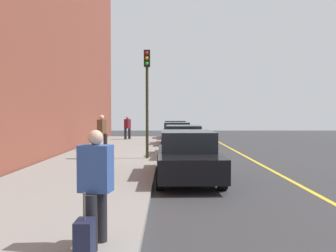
{
  "coord_description": "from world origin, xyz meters",
  "views": [
    {
      "loc": [
        16.11,
        -0.61,
        2.04
      ],
      "look_at": [
        0.28,
        -0.55,
        1.51
      ],
      "focal_mm": 37.84,
      "sensor_mm": 36.0,
      "label": 1
    }
  ],
  "objects_px": {
    "parked_car_silver": "(177,134)",
    "parked_car_green": "(183,142)",
    "parked_car_white": "(175,130)",
    "parked_car_black": "(187,155)",
    "pedestrian_blue_coat": "(96,184)",
    "pedestrian_brown_coat": "(102,131)",
    "traffic_light_pole": "(147,86)",
    "rolling_suitcase": "(84,240)",
    "pedestrian_burgundy_coat": "(127,127)"
  },
  "relations": [
    {
      "from": "pedestrian_brown_coat",
      "to": "parked_car_black",
      "type": "bearing_deg",
      "value": 28.11
    },
    {
      "from": "parked_car_silver",
      "to": "pedestrian_blue_coat",
      "type": "height_order",
      "value": "pedestrian_blue_coat"
    },
    {
      "from": "parked_car_silver",
      "to": "pedestrian_blue_coat",
      "type": "relative_size",
      "value": 2.59
    },
    {
      "from": "parked_car_black",
      "to": "pedestrian_burgundy_coat",
      "type": "height_order",
      "value": "pedestrian_burgundy_coat"
    },
    {
      "from": "parked_car_black",
      "to": "traffic_light_pole",
      "type": "xyz_separation_m",
      "value": [
        -4.21,
        -1.48,
        2.5
      ]
    },
    {
      "from": "parked_car_white",
      "to": "rolling_suitcase",
      "type": "relative_size",
      "value": 4.77
    },
    {
      "from": "pedestrian_burgundy_coat",
      "to": "rolling_suitcase",
      "type": "height_order",
      "value": "pedestrian_burgundy_coat"
    },
    {
      "from": "parked_car_black",
      "to": "pedestrian_blue_coat",
      "type": "bearing_deg",
      "value": -15.6
    },
    {
      "from": "pedestrian_brown_coat",
      "to": "rolling_suitcase",
      "type": "height_order",
      "value": "pedestrian_brown_coat"
    },
    {
      "from": "parked_car_black",
      "to": "rolling_suitcase",
      "type": "xyz_separation_m",
      "value": [
        6.46,
        -1.7,
        -0.34
      ]
    },
    {
      "from": "parked_car_white",
      "to": "traffic_light_pole",
      "type": "xyz_separation_m",
      "value": [
        12.9,
        -1.48,
        2.5
      ]
    },
    {
      "from": "parked_car_white",
      "to": "rolling_suitcase",
      "type": "distance_m",
      "value": 23.63
    },
    {
      "from": "parked_car_green",
      "to": "rolling_suitcase",
      "type": "relative_size",
      "value": 5.0
    },
    {
      "from": "parked_car_white",
      "to": "parked_car_green",
      "type": "xyz_separation_m",
      "value": [
        11.53,
        0.14,
        0.0
      ]
    },
    {
      "from": "parked_car_green",
      "to": "pedestrian_brown_coat",
      "type": "bearing_deg",
      "value": -115.43
    },
    {
      "from": "parked_car_white",
      "to": "pedestrian_brown_coat",
      "type": "relative_size",
      "value": 2.31
    },
    {
      "from": "parked_car_white",
      "to": "parked_car_black",
      "type": "distance_m",
      "value": 17.11
    },
    {
      "from": "parked_car_black",
      "to": "traffic_light_pole",
      "type": "relative_size",
      "value": 1.0
    },
    {
      "from": "parked_car_silver",
      "to": "parked_car_green",
      "type": "distance_m",
      "value": 6.16
    },
    {
      "from": "parked_car_green",
      "to": "pedestrian_burgundy_coat",
      "type": "bearing_deg",
      "value": -159.75
    },
    {
      "from": "parked_car_white",
      "to": "pedestrian_blue_coat",
      "type": "xyz_separation_m",
      "value": [
        23.04,
        -1.66,
        0.28
      ]
    },
    {
      "from": "parked_car_silver",
      "to": "pedestrian_blue_coat",
      "type": "distance_m",
      "value": 17.74
    },
    {
      "from": "pedestrian_blue_coat",
      "to": "pedestrian_burgundy_coat",
      "type": "bearing_deg",
      "value": -174.84
    },
    {
      "from": "parked_car_black",
      "to": "parked_car_silver",
      "type": "bearing_deg",
      "value": 179.92
    },
    {
      "from": "pedestrian_blue_coat",
      "to": "rolling_suitcase",
      "type": "relative_size",
      "value": 1.87
    },
    {
      "from": "parked_car_black",
      "to": "rolling_suitcase",
      "type": "distance_m",
      "value": 6.68
    },
    {
      "from": "parked_car_green",
      "to": "pedestrian_blue_coat",
      "type": "bearing_deg",
      "value": -8.87
    },
    {
      "from": "parked_car_white",
      "to": "pedestrian_burgundy_coat",
      "type": "bearing_deg",
      "value": -69.29
    },
    {
      "from": "pedestrian_brown_coat",
      "to": "rolling_suitcase",
      "type": "distance_m",
      "value": 14.24
    },
    {
      "from": "parked_car_green",
      "to": "pedestrian_brown_coat",
      "type": "xyz_separation_m",
      "value": [
        -1.99,
        -4.18,
        0.38
      ]
    },
    {
      "from": "pedestrian_brown_coat",
      "to": "traffic_light_pole",
      "type": "height_order",
      "value": "traffic_light_pole"
    },
    {
      "from": "parked_car_green",
      "to": "pedestrian_blue_coat",
      "type": "distance_m",
      "value": 11.65
    },
    {
      "from": "parked_car_silver",
      "to": "traffic_light_pole",
      "type": "xyz_separation_m",
      "value": [
        7.52,
        -1.5,
        2.5
      ]
    },
    {
      "from": "parked_car_green",
      "to": "parked_car_white",
      "type": "bearing_deg",
      "value": -179.32
    },
    {
      "from": "parked_car_silver",
      "to": "traffic_light_pole",
      "type": "height_order",
      "value": "traffic_light_pole"
    },
    {
      "from": "parked_car_silver",
      "to": "parked_car_white",
      "type": "bearing_deg",
      "value": -179.86
    },
    {
      "from": "parked_car_white",
      "to": "pedestrian_brown_coat",
      "type": "height_order",
      "value": "pedestrian_brown_coat"
    },
    {
      "from": "pedestrian_brown_coat",
      "to": "rolling_suitcase",
      "type": "relative_size",
      "value": 2.07
    },
    {
      "from": "pedestrian_brown_coat",
      "to": "parked_car_green",
      "type": "bearing_deg",
      "value": 64.57
    },
    {
      "from": "parked_car_black",
      "to": "pedestrian_brown_coat",
      "type": "xyz_separation_m",
      "value": [
        -7.57,
        -4.04,
        0.38
      ]
    },
    {
      "from": "parked_car_green",
      "to": "parked_car_silver",
      "type": "bearing_deg",
      "value": -178.85
    },
    {
      "from": "parked_car_green",
      "to": "pedestrian_burgundy_coat",
      "type": "height_order",
      "value": "pedestrian_burgundy_coat"
    },
    {
      "from": "traffic_light_pole",
      "to": "parked_car_black",
      "type": "bearing_deg",
      "value": 19.39
    },
    {
      "from": "pedestrian_blue_coat",
      "to": "parked_car_black",
      "type": "bearing_deg",
      "value": 164.4
    },
    {
      "from": "parked_car_black",
      "to": "pedestrian_brown_coat",
      "type": "bearing_deg",
      "value": -151.89
    },
    {
      "from": "pedestrian_brown_coat",
      "to": "traffic_light_pole",
      "type": "bearing_deg",
      "value": 37.34
    },
    {
      "from": "parked_car_white",
      "to": "pedestrian_burgundy_coat",
      "type": "height_order",
      "value": "pedestrian_burgundy_coat"
    },
    {
      "from": "parked_car_silver",
      "to": "rolling_suitcase",
      "type": "relative_size",
      "value": 4.83
    },
    {
      "from": "parked_car_black",
      "to": "pedestrian_blue_coat",
      "type": "distance_m",
      "value": 6.16
    },
    {
      "from": "parked_car_green",
      "to": "parked_car_black",
      "type": "relative_size",
      "value": 0.97
    }
  ]
}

